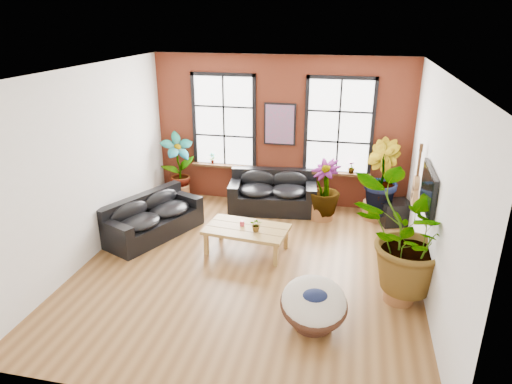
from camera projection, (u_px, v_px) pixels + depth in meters
room at (250, 175)px, 7.85m from camera, size 6.04×6.54×3.54m
sofa_back at (273, 193)px, 10.69m from camera, size 2.10×1.21×0.92m
sofa_left at (152, 218)px, 9.46m from camera, size 1.66×2.28×0.83m
coffee_table at (247, 230)px, 8.76m from camera, size 1.66×1.06×0.60m
papasan_chair at (314, 304)px, 6.64m from camera, size 1.19×1.20×0.74m
poster at (280, 124)px, 10.54m from camera, size 0.74×0.06×0.98m
tv_wall_unit at (424, 189)px, 7.75m from camera, size 0.13×1.86×1.20m
media_box at (395, 212)px, 10.01m from camera, size 0.77×0.70×0.52m
pot_back_left at (179, 192)px, 11.32m from camera, size 0.64×0.64×0.39m
pot_back_right at (375, 210)px, 10.29m from camera, size 0.55×0.55×0.40m
pot_right_wall at (399, 291)px, 7.32m from camera, size 0.49×0.49×0.35m
pot_mid at (322, 210)px, 10.29m from camera, size 0.56×0.56×0.38m
floor_plant_back_left at (178, 164)px, 11.08m from camera, size 0.98×0.94×1.55m
floor_plant_back_right at (380, 177)px, 10.02m from camera, size 1.00×1.11×1.66m
floor_plant_right_wall at (408, 239)px, 7.02m from camera, size 2.15×2.04×1.87m
floor_plant_mid at (324, 187)px, 10.06m from camera, size 0.97×0.97×1.24m
table_plant at (257, 225)px, 8.56m from camera, size 0.23×0.20×0.26m
sill_plant_left at (212, 158)px, 11.15m from camera, size 0.17×0.17×0.27m
sill_plant_right at (352, 167)px, 10.48m from camera, size 0.19×0.19×0.27m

